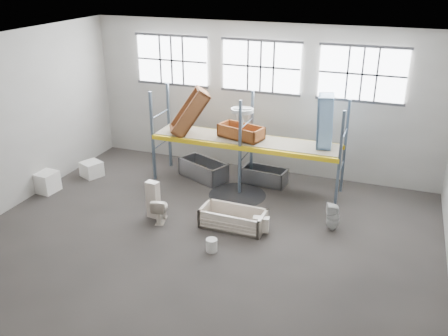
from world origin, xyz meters
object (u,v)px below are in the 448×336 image
at_px(toilet_white, 333,217).
at_px(steel_tub_right, 265,176).
at_px(steel_tub_left, 203,169).
at_px(rust_tub_flat, 241,132).
at_px(cistern_tall, 153,199).
at_px(bucket, 212,245).
at_px(toilet_beige, 160,209).
at_px(blue_tub_upright, 325,121).
at_px(carton_near, 45,181).
at_px(bathtub_beige, 233,218).

relative_size(toilet_white, steel_tub_right, 0.55).
xyz_separation_m(steel_tub_left, rust_tub_flat, (1.33, -0.05, 1.51)).
bearing_deg(steel_tub_right, cistern_tall, -125.19).
relative_size(steel_tub_left, steel_tub_right, 1.18).
bearing_deg(rust_tub_flat, cistern_tall, -118.73).
height_order(cistern_tall, bucket, cistern_tall).
relative_size(toilet_beige, blue_tub_upright, 0.47).
relative_size(cistern_tall, steel_tub_left, 0.66).
bearing_deg(carton_near, steel_tub_left, 31.81).
xyz_separation_m(steel_tub_left, steel_tub_right, (2.05, 0.31, -0.05)).
bearing_deg(steel_tub_right, bathtub_beige, -90.41).
bearing_deg(bucket, bathtub_beige, 85.74).
height_order(cistern_tall, steel_tub_left, cistern_tall).
distance_m(toilet_beige, rust_tub_flat, 3.66).
relative_size(toilet_beige, carton_near, 0.98).
distance_m(bathtub_beige, steel_tub_right, 3.07).
xyz_separation_m(toilet_white, blue_tub_upright, (-0.73, 2.09, 2.00)).
distance_m(steel_tub_left, steel_tub_right, 2.07).
distance_m(cistern_tall, carton_near, 4.06).
distance_m(toilet_white, bucket, 3.44).
xyz_separation_m(steel_tub_right, rust_tub_flat, (-0.72, -0.36, 1.56)).
bearing_deg(carton_near, bathtub_beige, -0.64).
bearing_deg(toilet_beige, blue_tub_upright, -152.97).
relative_size(rust_tub_flat, blue_tub_upright, 0.90).
distance_m(toilet_white, rust_tub_flat, 4.06).
distance_m(toilet_beige, cistern_tall, 0.38).
relative_size(steel_tub_right, blue_tub_upright, 0.90).
relative_size(cistern_tall, bucket, 3.23).
bearing_deg(steel_tub_left, bucket, -64.77).
height_order(steel_tub_right, blue_tub_upright, blue_tub_upright).
distance_m(steel_tub_left, bucket, 4.52).
distance_m(blue_tub_upright, bucket, 5.16).
relative_size(toilet_white, bucket, 2.31).
relative_size(cistern_tall, blue_tub_upright, 0.70).
relative_size(bathtub_beige, toilet_white, 2.27).
relative_size(toilet_white, carton_near, 1.04).
height_order(bathtub_beige, toilet_white, toilet_white).
height_order(rust_tub_flat, carton_near, rust_tub_flat).
height_order(steel_tub_left, carton_near, carton_near).
height_order(bathtub_beige, blue_tub_upright, blue_tub_upright).
distance_m(rust_tub_flat, blue_tub_upright, 2.63).
bearing_deg(bathtub_beige, carton_near, -179.18).
xyz_separation_m(cistern_tall, blue_tub_upright, (4.17, 3.12, 1.85)).
distance_m(toilet_beige, blue_tub_upright, 5.46).
height_order(toilet_white, steel_tub_left, toilet_white).
xyz_separation_m(bathtub_beige, steel_tub_left, (-2.03, 2.75, 0.04)).
bearing_deg(steel_tub_left, carton_near, -148.19).
distance_m(toilet_beige, carton_near, 4.36).
distance_m(toilet_white, steel_tub_left, 5.01).
bearing_deg(steel_tub_left, toilet_beige, -89.79).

